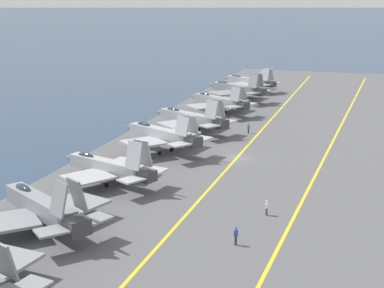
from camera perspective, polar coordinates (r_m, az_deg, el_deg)
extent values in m
plane|color=navy|center=(85.60, 4.37, -1.60)|extent=(2000.00, 2000.00, 0.00)
cube|color=#565659|center=(85.54, 4.37, -1.47)|extent=(203.27, 43.56, 0.40)
cube|color=yellow|center=(83.71, 12.38, -1.99)|extent=(182.83, 7.22, 0.01)
cube|color=yellow|center=(85.49, 4.37, -1.34)|extent=(182.94, 0.36, 0.01)
cube|color=gray|center=(44.36, -17.78, -10.66)|extent=(1.67, 2.44, 2.96)
cube|color=gray|center=(45.44, -15.52, -13.17)|extent=(3.18, 2.76, 0.20)
cube|color=gray|center=(61.54, -14.51, -5.82)|extent=(7.81, 11.25, 1.84)
cone|color=#5B5E60|center=(67.57, -17.23, -4.19)|extent=(2.67, 2.85, 1.75)
cube|color=#38383A|center=(55.61, -11.12, -7.84)|extent=(2.82, 2.76, 1.56)
ellipsoid|color=#232D38|center=(64.40, -16.05, -4.20)|extent=(2.38, 3.03, 1.01)
cube|color=gray|center=(59.95, -17.52, -7.20)|extent=(7.71, 7.71, 0.28)
cube|color=gray|center=(63.05, -11.26, -5.72)|extent=(6.98, 6.66, 0.28)
cube|color=gray|center=(55.36, -12.79, -5.23)|extent=(2.01, 2.45, 3.18)
cube|color=gray|center=(56.24, -11.07, -4.82)|extent=(2.01, 2.45, 3.18)
cube|color=gray|center=(55.00, -13.48, -8.23)|extent=(3.61, 3.56, 0.20)
cube|color=gray|center=(57.09, -9.35, -7.15)|extent=(3.43, 3.14, 0.20)
cylinder|color=#B2B2B7|center=(65.91, -16.21, -6.09)|extent=(0.16, 0.16, 1.43)
cylinder|color=black|center=(66.05, -16.18, -6.42)|extent=(0.50, 0.63, 0.60)
cylinder|color=#B2B2B7|center=(60.57, -14.98, -7.84)|extent=(0.16, 0.16, 1.43)
cylinder|color=black|center=(60.73, -14.95, -8.20)|extent=(0.50, 0.63, 0.60)
cylinder|color=#B2B2B7|center=(61.64, -12.83, -7.31)|extent=(0.16, 0.16, 1.43)
cylinder|color=black|center=(61.79, -12.80, -7.67)|extent=(0.50, 0.63, 0.60)
cube|color=#A8AAAF|center=(74.07, -8.38, -2.13)|extent=(5.23, 11.28, 1.57)
cone|color=#5B5E60|center=(78.75, -11.79, -1.28)|extent=(2.12, 2.53, 1.49)
cube|color=#38383A|center=(69.61, -4.41, -3.10)|extent=(2.31, 2.34, 1.33)
ellipsoid|color=#232D38|center=(76.28, -10.24, -1.14)|extent=(1.73, 2.90, 0.86)
cube|color=#A8AAAF|center=(71.72, -10.05, -3.18)|extent=(7.05, 6.97, 0.28)
cube|color=#A8AAAF|center=(76.28, -6.36, -1.97)|extent=(5.62, 5.38, 0.28)
cube|color=#A8AAAF|center=(69.12, -5.67, -1.13)|extent=(1.66, 2.37, 3.29)
cube|color=#A8AAAF|center=(70.30, -4.77, -0.84)|extent=(1.66, 2.37, 3.29)
cube|color=#A8AAAF|center=(68.36, -5.91, -3.46)|extent=(3.50, 3.25, 0.20)
cube|color=#A8AAAF|center=(71.48, -3.54, -2.61)|extent=(3.11, 2.58, 0.20)
cylinder|color=#B2B2B7|center=(77.46, -10.56, -2.66)|extent=(0.16, 0.16, 1.47)
cylinder|color=black|center=(77.59, -10.54, -2.97)|extent=(0.40, 0.64, 0.60)
cylinder|color=#B2B2B7|center=(73.00, -8.30, -3.63)|extent=(0.16, 0.16, 1.47)
cylinder|color=black|center=(73.13, -8.28, -3.95)|extent=(0.40, 0.64, 0.60)
cylinder|color=#B2B2B7|center=(74.48, -7.10, -3.22)|extent=(0.16, 0.16, 1.47)
cylinder|color=black|center=(74.62, -7.09, -3.54)|extent=(0.40, 0.64, 0.60)
cube|color=#A8AAAF|center=(87.86, -3.15, 0.97)|extent=(6.77, 11.26, 1.76)
cone|color=#5B5E60|center=(92.82, -6.01, 1.64)|extent=(2.48, 2.73, 1.68)
cube|color=#38383A|center=(83.05, 0.13, 0.20)|extent=(2.66, 2.60, 1.50)
ellipsoid|color=#232D38|center=(90.24, -4.70, 1.85)|extent=(2.13, 2.98, 0.97)
cube|color=#A8AAAF|center=(85.38, -4.72, 0.15)|extent=(7.39, 7.35, 0.28)
cube|color=#A8AAAF|center=(90.13, -1.31, 0.96)|extent=(6.35, 6.09, 0.28)
cube|color=#A8AAAF|center=(82.74, -0.95, 1.74)|extent=(1.75, 2.36, 2.69)
cube|color=#A8AAAF|center=(84.03, -0.06, 1.94)|extent=(1.75, 2.36, 2.69)
cube|color=#A8AAAF|center=(81.79, -1.22, -0.02)|extent=(3.57, 3.44, 0.20)
cube|color=#A8AAAF|center=(84.97, 0.96, 0.53)|extent=(3.31, 2.91, 0.20)
cylinder|color=#B2B2B7|center=(91.43, -4.99, 0.30)|extent=(0.16, 0.16, 1.88)
cylinder|color=black|center=(91.59, -4.98, -0.09)|extent=(0.46, 0.64, 0.60)
cylinder|color=#B2B2B7|center=(86.65, -3.19, -0.46)|extent=(0.16, 0.16, 1.88)
cylinder|color=black|center=(86.81, -3.19, -0.87)|extent=(0.46, 0.64, 0.60)
cylinder|color=#B2B2B7|center=(88.29, -2.02, -0.17)|extent=(0.16, 0.16, 1.88)
cylinder|color=black|center=(88.45, -2.02, -0.57)|extent=(0.46, 0.64, 0.60)
cube|color=#9EA3A8|center=(100.93, -0.33, 2.57)|extent=(6.86, 11.81, 1.70)
cone|color=#5B5E60|center=(105.88, -3.14, 3.11)|extent=(2.46, 2.80, 1.61)
cube|color=#38383A|center=(96.15, 2.83, 1.96)|extent=(2.63, 2.64, 1.44)
ellipsoid|color=#232D38|center=(103.33, -1.84, 3.30)|extent=(2.14, 3.10, 0.93)
cube|color=#9EA3A8|center=(98.44, -1.48, 1.94)|extent=(7.17, 7.22, 0.28)
cube|color=#9EA3A8|center=(103.14, 1.10, 2.51)|extent=(5.88, 6.20, 0.28)
cube|color=#9EA3A8|center=(95.85, 1.89, 3.39)|extent=(1.85, 2.50, 3.02)
cube|color=#9EA3A8|center=(97.18, 2.59, 3.53)|extent=(1.85, 2.50, 3.02)
cube|color=#9EA3A8|center=(94.81, 1.72, 1.79)|extent=(3.63, 3.52, 0.20)
cube|color=#9EA3A8|center=(98.15, 3.46, 2.21)|extent=(3.32, 3.00, 0.20)
cylinder|color=#B2B2B7|center=(104.40, -2.15, 2.04)|extent=(0.16, 0.16, 1.60)
cylinder|color=black|center=(104.51, -2.15, 1.77)|extent=(0.46, 0.64, 0.60)
cylinder|color=#B2B2B7|center=(99.60, -0.28, 1.44)|extent=(0.16, 0.16, 1.60)
cylinder|color=black|center=(99.71, -0.28, 1.16)|extent=(0.46, 0.64, 0.60)
cylinder|color=#B2B2B7|center=(101.30, 0.64, 1.66)|extent=(0.16, 0.16, 1.60)
cylinder|color=black|center=(101.41, 0.64, 1.38)|extent=(0.46, 0.64, 0.60)
cube|color=#93999E|center=(116.48, 2.44, 4.21)|extent=(7.23, 10.96, 1.62)
cone|color=#5B5E60|center=(121.30, 0.16, 4.63)|extent=(2.44, 2.69, 1.54)
cube|color=#38383A|center=(111.76, 4.97, 3.73)|extent=(2.56, 2.58, 1.38)
ellipsoid|color=#232D38|center=(118.85, 1.23, 4.80)|extent=(2.19, 2.91, 0.89)
cube|color=#93999E|center=(113.70, 1.23, 3.69)|extent=(7.78, 7.76, 0.28)
cube|color=#93999E|center=(118.97, 3.87, 4.14)|extent=(7.08, 6.49, 0.28)
cube|color=#93999E|center=(111.61, 4.22, 4.86)|extent=(1.84, 2.34, 2.67)
cube|color=#93999E|center=(112.85, 4.82, 4.95)|extent=(1.84, 2.34, 2.67)
cube|color=#93999E|center=(110.48, 4.02, 3.62)|extent=(3.57, 3.49, 0.20)
cube|color=#93999E|center=(113.69, 5.55, 3.90)|extent=(3.38, 3.03, 0.20)
cylinder|color=#B2B2B7|center=(119.84, 0.96, 3.69)|extent=(0.16, 0.16, 1.74)
cylinder|color=black|center=(119.95, 0.96, 3.42)|extent=(0.49, 0.63, 0.60)
cylinder|color=#B2B2B7|center=(115.18, 2.45, 3.24)|extent=(0.16, 0.16, 1.74)
cylinder|color=black|center=(115.29, 2.45, 2.96)|extent=(0.49, 0.63, 0.60)
cylinder|color=#B2B2B7|center=(116.77, 3.24, 3.38)|extent=(0.16, 0.16, 1.74)
cylinder|color=black|center=(116.88, 3.24, 3.11)|extent=(0.49, 0.63, 0.60)
cube|color=gray|center=(131.14, 4.18, 5.41)|extent=(7.21, 11.60, 1.76)
cone|color=#5B5E60|center=(135.83, 1.92, 5.75)|extent=(2.55, 2.81, 1.67)
cube|color=#38383A|center=(126.57, 6.65, 5.03)|extent=(2.71, 2.69, 1.49)
ellipsoid|color=#232D38|center=(133.45, 2.98, 5.95)|extent=(2.23, 3.07, 0.97)
cube|color=gray|center=(128.21, 3.21, 4.96)|extent=(7.74, 7.71, 0.28)
cube|color=gray|center=(133.76, 5.36, 5.32)|extent=(6.76, 6.46, 0.28)
cube|color=gray|center=(126.32, 5.95, 6.12)|extent=(1.88, 2.47, 2.94)
cube|color=gray|center=(127.74, 6.48, 6.19)|extent=(1.88, 2.47, 2.94)
cube|color=gray|center=(125.13, 5.82, 4.94)|extent=(3.62, 3.53, 0.20)
cube|color=gray|center=(128.64, 7.12, 5.16)|extent=(3.37, 3.04, 0.20)
cylinder|color=#B2B2B7|center=(134.40, 2.71, 4.87)|extent=(0.16, 0.16, 1.86)
cylinder|color=black|center=(134.51, 2.70, 4.61)|extent=(0.47, 0.63, 0.60)
cylinder|color=#B2B2B7|center=(129.72, 4.22, 4.50)|extent=(0.16, 0.16, 1.86)
cylinder|color=black|center=(129.83, 4.21, 4.23)|extent=(0.47, 0.63, 0.60)
cylinder|color=#B2B2B7|center=(131.56, 4.92, 4.63)|extent=(0.16, 0.16, 1.86)
cylinder|color=black|center=(131.67, 4.92, 4.36)|extent=(0.47, 0.63, 0.60)
cube|color=#9EA3A8|center=(145.36, 5.41, 6.11)|extent=(7.26, 11.50, 1.53)
cone|color=#5B5E60|center=(150.08, 3.35, 6.41)|extent=(2.40, 2.74, 1.46)
cube|color=#38383A|center=(140.73, 7.66, 5.77)|extent=(2.50, 2.59, 1.30)
ellipsoid|color=#232D38|center=(147.70, 4.32, 6.55)|extent=(2.18, 3.02, 0.84)
cube|color=#9EA3A8|center=(142.73, 4.67, 5.77)|extent=(7.27, 7.29, 0.28)
cube|color=#9EA3A8|center=(147.62, 6.36, 6.02)|extent=(6.18, 6.41, 0.28)
cube|color=#9EA3A8|center=(140.64, 7.06, 6.67)|extent=(1.87, 2.45, 2.72)
cube|color=#9EA3A8|center=(141.88, 7.48, 6.72)|extent=(1.87, 2.45, 2.72)
cube|color=#9EA3A8|center=(139.38, 6.94, 5.71)|extent=(3.64, 3.56, 0.20)
cube|color=#9EA3A8|center=(142.72, 8.05, 5.88)|extent=(3.40, 3.10, 0.20)
cylinder|color=#B2B2B7|center=(148.58, 4.06, 5.71)|extent=(0.16, 0.16, 1.58)
cylinder|color=black|center=(148.65, 4.06, 5.53)|extent=(0.48, 0.63, 0.60)
cylinder|color=#B2B2B7|center=(143.98, 5.49, 5.40)|extent=(0.16, 0.16, 1.58)
cylinder|color=black|center=(144.06, 5.48, 5.21)|extent=(0.48, 0.63, 0.60)
cylinder|color=#B2B2B7|center=(145.59, 6.05, 5.49)|extent=(0.16, 0.16, 1.58)
cylinder|color=black|center=(145.67, 6.04, 5.30)|extent=(0.48, 0.63, 0.60)
cylinder|color=#4C473D|center=(63.99, 7.24, -6.52)|extent=(0.24, 0.24, 0.81)
cube|color=white|center=(63.75, 7.26, -5.95)|extent=(0.43, 0.34, 0.56)
sphere|color=beige|center=(63.61, 7.27, -5.60)|extent=(0.22, 0.22, 0.22)
sphere|color=white|center=(63.59, 7.27, -5.55)|extent=(0.24, 0.24, 0.24)
cylinder|color=#383328|center=(56.47, 4.26, -9.32)|extent=(0.24, 0.24, 0.90)
cube|color=#284CB2|center=(56.17, 4.28, -8.62)|extent=(0.37, 0.44, 0.61)
sphere|color=beige|center=(56.01, 4.28, -8.21)|extent=(0.22, 0.22, 0.22)
sphere|color=#284CB2|center=(55.98, 4.29, -8.15)|extent=(0.24, 0.24, 0.24)
cylinder|color=#232328|center=(100.54, 5.49, 1.29)|extent=(0.24, 0.24, 0.88)
cube|color=green|center=(100.38, 5.50, 1.69)|extent=(0.42, 0.46, 0.58)
sphere|color=beige|center=(100.29, 5.51, 1.93)|extent=(0.22, 0.22, 0.22)
sphere|color=green|center=(100.28, 5.51, 1.96)|extent=(0.24, 0.24, 0.24)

